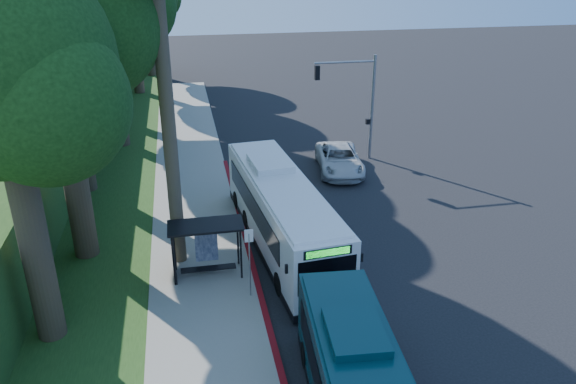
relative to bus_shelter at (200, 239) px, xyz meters
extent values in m
plane|color=black|center=(7.26, 2.86, -1.81)|extent=(140.00, 140.00, 0.00)
cube|color=gray|center=(-0.04, 2.86, -1.75)|extent=(4.50, 70.00, 0.12)
cube|color=maroon|center=(2.26, -1.14, -1.74)|extent=(0.25, 30.00, 0.13)
cube|color=#234719|center=(-5.74, 7.86, -1.78)|extent=(8.00, 70.00, 0.06)
cube|color=black|center=(0.26, -0.14, 0.69)|extent=(3.20, 1.50, 0.10)
cube|color=black|center=(-1.19, -0.14, -0.61)|extent=(0.06, 1.30, 2.20)
cube|color=navy|center=(0.26, 0.56, -0.56)|extent=(1.00, 0.12, 1.70)
cube|color=black|center=(0.26, -0.24, -1.36)|extent=(2.40, 0.40, 0.06)
cube|color=black|center=(-1.14, 0.46, -0.61)|extent=(0.08, 0.08, 2.40)
cube|color=black|center=(1.66, 0.46, -0.61)|extent=(0.08, 0.08, 2.40)
cube|color=black|center=(-1.14, -0.74, -0.61)|extent=(0.08, 0.08, 2.40)
cube|color=black|center=(1.66, -0.74, -0.61)|extent=(0.08, 0.08, 2.40)
cylinder|color=gray|center=(1.86, -2.14, -0.31)|extent=(0.06, 0.06, 3.00)
cube|color=white|center=(1.86, -2.14, 1.09)|extent=(0.35, 0.04, 0.55)
cylinder|color=gray|center=(12.06, 12.86, 1.69)|extent=(0.20, 0.20, 7.00)
cylinder|color=gray|center=(10.06, 12.86, 4.79)|extent=(4.00, 0.14, 0.14)
cube|color=black|center=(8.26, 12.86, 4.19)|extent=(0.30, 0.30, 0.90)
cube|color=black|center=(11.81, 12.86, 0.79)|extent=(0.25, 0.25, 0.35)
cylinder|color=#4C3F2D|center=(-0.94, 1.36, 4.69)|extent=(0.60, 0.60, 13.00)
cylinder|color=#382B1E|center=(-5.24, 2.86, 3.44)|extent=(1.10, 1.10, 10.50)
sphere|color=black|center=(-3.64, 1.66, 8.69)|extent=(5.60, 5.60, 5.60)
sphere|color=black|center=(-6.64, 4.26, 8.99)|extent=(5.20, 5.20, 5.20)
cylinder|color=#382B1E|center=(-6.24, 10.86, 4.14)|extent=(1.18, 1.18, 11.90)
cylinder|color=#382B1E|center=(-4.74, 18.86, 3.09)|extent=(1.06, 1.06, 9.80)
sphere|color=black|center=(-3.06, 17.60, 7.99)|extent=(5.88, 5.88, 5.88)
cylinder|color=#382B1E|center=(-6.74, 26.86, 3.79)|extent=(1.14, 1.14, 11.20)
cylinder|color=#382B1E|center=(-4.24, 34.86, 2.74)|extent=(1.02, 1.02, 9.10)
cylinder|color=#382B1E|center=(-3.24, 42.86, 2.39)|extent=(0.98, 0.98, 8.40)
cylinder|color=#382B1E|center=(-5.74, -3.14, 2.74)|extent=(1.02, 1.02, 9.10)
sphere|color=black|center=(-4.30, -4.22, 7.29)|extent=(5.04, 5.04, 5.04)
cube|color=white|center=(3.93, 1.91, 0.03)|extent=(3.79, 12.59, 2.94)
cube|color=black|center=(3.93, 1.91, -1.50)|extent=(3.82, 12.66, 0.36)
cube|color=black|center=(3.88, 2.42, 0.31)|extent=(3.59, 9.88, 1.14)
cube|color=black|center=(4.51, -4.21, 0.26)|extent=(2.32, 0.34, 1.45)
cube|color=black|center=(3.35, 8.03, 0.36)|extent=(2.11, 0.32, 1.03)
cube|color=#19E533|center=(4.51, -4.22, 1.24)|extent=(1.71, 0.26, 0.29)
cube|color=white|center=(3.93, 1.91, 1.55)|extent=(3.52, 11.95, 0.12)
cube|color=white|center=(3.74, 3.96, 1.73)|extent=(2.08, 2.74, 0.36)
cylinder|color=black|center=(3.12, -2.16, -1.29)|extent=(0.41, 1.06, 1.03)
cylinder|color=black|center=(5.49, -1.93, -1.29)|extent=(0.41, 1.06, 1.03)
cylinder|color=black|center=(2.30, 6.49, -1.29)|extent=(0.41, 1.06, 1.03)
cylinder|color=black|center=(4.68, 6.71, -1.29)|extent=(0.41, 1.06, 1.03)
cube|color=black|center=(4.35, -5.40, 0.11)|extent=(1.86, 0.25, 0.91)
cube|color=#0A2F37|center=(3.95, -10.82, 1.16)|extent=(2.92, 10.54, 0.11)
cube|color=#0A2F37|center=(4.08, -8.99, 1.32)|extent=(1.80, 2.40, 0.32)
cylinder|color=black|center=(3.21, -6.59, -1.35)|extent=(0.34, 0.93, 0.91)
cylinder|color=black|center=(5.31, -6.74, -1.35)|extent=(0.34, 0.93, 0.91)
imported|color=beige|center=(9.36, 10.92, -1.01)|extent=(3.40, 6.06, 1.60)
camera|label=1|loc=(-0.39, -21.60, 11.60)|focal=35.00mm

